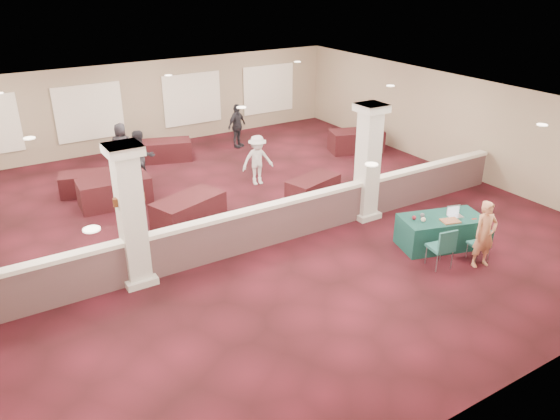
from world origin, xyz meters
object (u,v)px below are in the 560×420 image
far_table_back_right (356,141)px  attendee_d (122,146)px  far_table_front_right (313,188)px  far_table_back_center (166,150)px  conf_chair_side (443,245)px  woman (485,234)px  far_table_front_left (115,192)px  conf_chair_main (482,243)px  attendee_b (258,160)px  far_table_back_left (88,183)px  far_table_front_center (189,211)px  attendee_a (142,159)px  near_table (440,231)px  attendee_c (237,126)px

far_table_back_right → attendee_d: 8.49m
far_table_front_right → far_table_back_center: 6.20m
far_table_front_right → attendee_d: attendee_d is taller
conf_chair_side → far_table_front_right: bearing=102.6°
woman → far_table_back_right: bearing=82.9°
far_table_front_left → far_table_back_right: size_ratio=1.03×
conf_chair_main → attendee_b: bearing=118.5°
attendee_b → far_table_back_center: bearing=122.1°
far_table_back_left → woman: bearing=-54.3°
far_table_front_center → far_table_back_center: bearing=75.4°
far_table_back_center → attendee_a: (-1.53, -2.04, 0.55)m
far_table_back_left → attendee_d: bearing=45.3°
far_table_front_left → conf_chair_side: bearing=-54.9°
attendee_b → attendee_d: (-3.23, 3.67, -0.00)m
near_table → conf_chair_side: bearing=-118.4°
near_table → attendee_d: (-5.03, 9.74, 0.41)m
woman → attendee_a: (-5.08, 8.97, 0.11)m
near_table → far_table_back_center: size_ratio=1.14×
conf_chair_main → attendee_d: (-5.24, 10.81, 0.31)m
attendee_a → attendee_d: size_ratio=1.14×
conf_chair_main → woman: size_ratio=0.52×
far_table_back_right → conf_chair_side: bearing=-115.9°
near_table → far_table_back_left: bearing=145.9°
near_table → attendee_a: 9.25m
far_table_back_right → far_table_front_right: bearing=-144.1°
far_table_front_center → attendee_d: size_ratio=1.21×
far_table_front_right → far_table_front_left: bearing=152.5°
conf_chair_side → attendee_d: (-4.22, 10.55, 0.20)m
far_table_front_left → attendee_a: bearing=38.5°
near_table → woman: 1.28m
far_table_back_center → attendee_b: bearing=-66.0°
far_table_back_right → attendee_c: (-3.56, 2.80, 0.44)m
attendee_d → far_table_back_center: bearing=-153.4°
far_table_back_center → attendee_a: attendee_a is taller
attendee_d → far_table_back_right: bearing=-174.8°
far_table_front_right → far_table_back_right: size_ratio=0.85×
far_table_front_center → near_table: bearing=-42.3°
conf_chair_main → woman: woman is taller
woman → far_table_front_left: 10.19m
far_table_front_left → woman: bearing=-52.0°
near_table → conf_chair_main: bearing=-62.2°
attendee_a → attendee_d: (-0.03, 1.97, -0.11)m
conf_chair_side → attendee_c: 10.64m
attendee_c → far_table_back_left: bearing=170.9°
woman → far_table_front_center: bearing=143.7°
far_table_front_center → far_table_back_center: (1.40, 5.38, -0.03)m
attendee_d → attendee_c: bearing=-155.0°
far_table_front_left → far_table_back_left: 1.38m
attendee_d → attendee_b: bearing=155.2°
near_table → far_table_back_right: 7.64m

